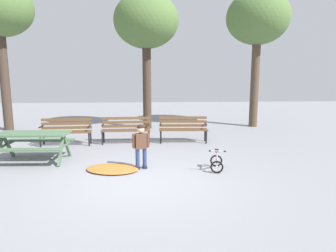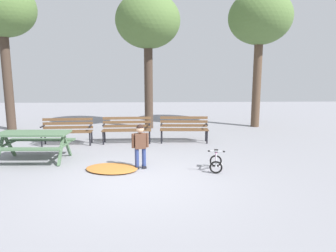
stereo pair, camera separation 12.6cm
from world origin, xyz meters
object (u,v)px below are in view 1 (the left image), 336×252
at_px(park_bench_far_left, 66,129).
at_px(park_bench_left, 126,128).
at_px(picnic_table, 33,139).
at_px(kids_bicycle, 217,162).
at_px(child_standing, 141,143).
at_px(park_bench_right, 183,127).

height_order(park_bench_far_left, park_bench_left, same).
relative_size(picnic_table, park_bench_far_left, 1.14).
xyz_separation_m(picnic_table, park_bench_far_left, (0.34, 1.86, -0.08)).
bearing_deg(kids_bicycle, picnic_table, 167.88).
height_order(park_bench_far_left, child_standing, child_standing).
xyz_separation_m(park_bench_far_left, kids_bicycle, (4.28, -2.85, -0.31)).
bearing_deg(park_bench_far_left, picnic_table, -100.47).
bearing_deg(park_bench_left, park_bench_right, 0.50).
height_order(park_bench_left, kids_bicycle, park_bench_left).
bearing_deg(park_bench_far_left, park_bench_right, 3.09).
distance_m(picnic_table, kids_bicycle, 4.75).
relative_size(park_bench_left, kids_bicycle, 2.66).
xyz_separation_m(park_bench_left, park_bench_right, (1.91, 0.02, 0.00)).
bearing_deg(picnic_table, park_bench_right, 26.41).
distance_m(park_bench_right, kids_bicycle, 3.11).
bearing_deg(picnic_table, kids_bicycle, -12.12).
bearing_deg(park_bench_left, kids_bicycle, -51.89).
bearing_deg(kids_bicycle, park_bench_far_left, 146.37).
xyz_separation_m(park_bench_far_left, child_standing, (2.48, -2.64, 0.13)).
height_order(picnic_table, child_standing, child_standing).
height_order(picnic_table, park_bench_left, park_bench_left).
height_order(park_bench_left, park_bench_right, same).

